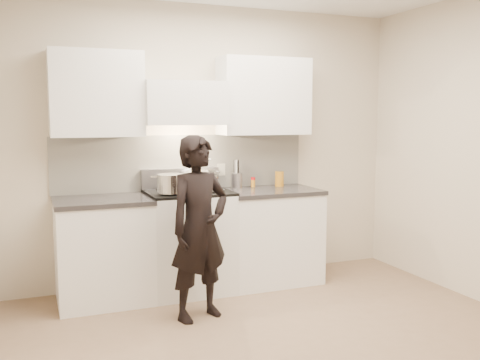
% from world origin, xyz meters
% --- Properties ---
extents(ground_plane, '(4.00, 4.00, 0.00)m').
position_xyz_m(ground_plane, '(0.00, 0.00, 0.00)').
color(ground_plane, '#816750').
extents(room_shell, '(4.04, 3.54, 2.70)m').
position_xyz_m(room_shell, '(-0.06, 0.37, 1.60)').
color(room_shell, beige).
rests_on(room_shell, ground).
extents(stove, '(0.76, 0.65, 0.96)m').
position_xyz_m(stove, '(-0.30, 1.42, 0.47)').
color(stove, white).
rests_on(stove, ground).
extents(counter_right, '(0.92, 0.67, 0.92)m').
position_xyz_m(counter_right, '(0.53, 1.43, 0.46)').
color(counter_right, white).
rests_on(counter_right, ground).
extents(counter_left, '(0.82, 0.67, 0.92)m').
position_xyz_m(counter_left, '(-1.08, 1.43, 0.46)').
color(counter_left, white).
rests_on(counter_left, ground).
extents(wok, '(0.36, 0.44, 0.29)m').
position_xyz_m(wok, '(-0.13, 1.57, 1.06)').
color(wok, '#B6B6B6').
rests_on(wok, stove).
extents(stock_pot, '(0.34, 0.30, 0.16)m').
position_xyz_m(stock_pot, '(-0.50, 1.28, 1.04)').
color(stock_pot, '#B6B6B6').
rests_on(stock_pot, stove).
extents(utensil_crock, '(0.10, 0.10, 0.28)m').
position_xyz_m(utensil_crock, '(0.27, 1.65, 1.01)').
color(utensil_crock, '#9B9AA6').
rests_on(utensil_crock, counter_right).
extents(spice_jar, '(0.04, 0.04, 0.10)m').
position_xyz_m(spice_jar, '(0.44, 1.64, 0.97)').
color(spice_jar, orange).
rests_on(spice_jar, counter_right).
extents(oil_glass, '(0.09, 0.09, 0.15)m').
position_xyz_m(oil_glass, '(0.71, 1.59, 1.00)').
color(oil_glass, '#B1731A').
rests_on(oil_glass, counter_right).
extents(person, '(0.63, 0.51, 1.48)m').
position_xyz_m(person, '(-0.41, 0.73, 0.74)').
color(person, black).
rests_on(person, ground).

